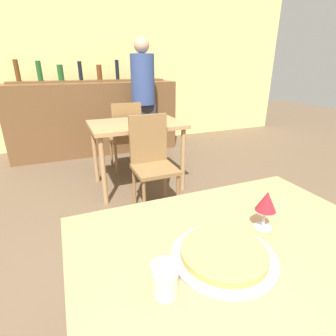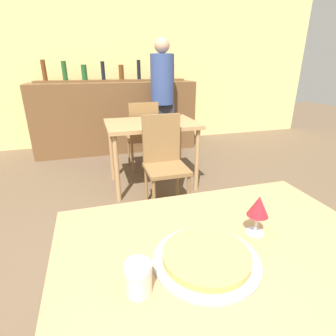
# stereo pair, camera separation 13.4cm
# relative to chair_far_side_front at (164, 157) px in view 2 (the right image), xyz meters

# --- Properties ---
(wall_back) EXTENTS (8.00, 0.05, 2.80)m
(wall_back) POSITION_rel_chair_far_side_front_xyz_m (-0.24, 2.60, 0.87)
(wall_back) COLOR #EAD684
(wall_back) RESTS_ON ground_plane
(dining_table_near) EXTENTS (1.19, 0.84, 0.77)m
(dining_table_near) POSITION_rel_chair_far_side_front_xyz_m (-0.24, -1.66, 0.16)
(dining_table_near) COLOR #A87F51
(dining_table_near) RESTS_ON ground_plane
(dining_table_far) EXTENTS (1.01, 0.72, 0.78)m
(dining_table_far) POSITION_rel_chair_far_side_front_xyz_m (-0.00, 0.53, 0.15)
(dining_table_far) COLOR #A87F51
(dining_table_far) RESTS_ON ground_plane
(bar_counter) EXTENTS (2.60, 0.56, 1.12)m
(bar_counter) POSITION_rel_chair_far_side_front_xyz_m (-0.24, 2.10, 0.03)
(bar_counter) COLOR brown
(bar_counter) RESTS_ON ground_plane
(bar_back_shelf) EXTENTS (2.39, 0.24, 0.34)m
(bar_back_shelf) POSITION_rel_chair_far_side_front_xyz_m (-0.23, 2.24, 0.67)
(bar_back_shelf) COLOR brown
(bar_back_shelf) RESTS_ON bar_counter
(chair_far_side_front) EXTENTS (0.40, 0.40, 0.94)m
(chair_far_side_front) POSITION_rel_chair_far_side_front_xyz_m (0.00, 0.00, 0.00)
(chair_far_side_front) COLOR olive
(chair_far_side_front) RESTS_ON ground_plane
(chair_far_side_back) EXTENTS (0.40, 0.40, 0.94)m
(chair_far_side_back) POSITION_rel_chair_far_side_front_xyz_m (-0.00, 1.05, 0.00)
(chair_far_side_back) COLOR olive
(chair_far_side_back) RESTS_ON ground_plane
(pizza_tray) EXTENTS (0.35, 0.35, 0.04)m
(pizza_tray) POSITION_rel_chair_far_side_front_xyz_m (-0.33, -1.72, 0.26)
(pizza_tray) COLOR #A3A3A8
(pizza_tray) RESTS_ON dining_table_near
(cheese_shaker) EXTENTS (0.08, 0.08, 0.10)m
(cheese_shaker) POSITION_rel_chair_far_side_front_xyz_m (-0.57, -1.78, 0.29)
(cheese_shaker) COLOR beige
(cheese_shaker) RESTS_ON dining_table_near
(person_standing) EXTENTS (0.34, 0.34, 1.74)m
(person_standing) POSITION_rel_chair_far_side_front_xyz_m (0.40, 1.52, 0.41)
(person_standing) COLOR #2D2D38
(person_standing) RESTS_ON ground_plane
(wine_glass) EXTENTS (0.08, 0.08, 0.16)m
(wine_glass) POSITION_rel_chair_far_side_front_xyz_m (-0.09, -1.62, 0.35)
(wine_glass) COLOR silver
(wine_glass) RESTS_ON dining_table_near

